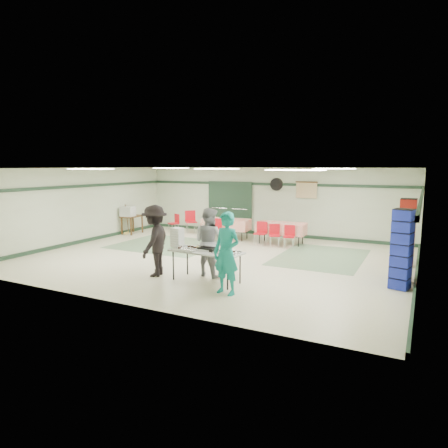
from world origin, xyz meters
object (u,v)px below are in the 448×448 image
at_px(crate_stack_red, 407,232).
at_px(office_printer, 128,211).
at_px(dining_table_a, 281,228).
at_px(chair_loose_a, 191,219).
at_px(chair_loose_b, 175,221).
at_px(printer_table, 132,218).
at_px(serving_table, 206,253).
at_px(volunteer_dark, 155,241).
at_px(broom, 127,219).
at_px(volunteer_teal, 226,253).
at_px(chair_d, 216,227).
at_px(chair_b, 261,231).
at_px(volunteer_grey, 209,242).
at_px(dining_table_b, 226,224).
at_px(chair_c, 289,234).
at_px(crate_stack_blue_a, 403,247).
at_px(chair_a, 274,233).
at_px(crate_stack_blue_b, 402,249).

xyz_separation_m(crate_stack_red, office_printer, (-10.30, 0.48, 0.00)).
relative_size(dining_table_a, chair_loose_a, 1.87).
height_order(chair_loose_b, printer_table, chair_loose_b).
distance_m(serving_table, volunteer_dark, 1.44).
relative_size(chair_loose_b, broom, 0.64).
xyz_separation_m(volunteer_teal, chair_d, (-3.13, 5.38, -0.40)).
bearing_deg(volunteer_dark, dining_table_a, 151.77).
relative_size(volunteer_dark, chair_b, 2.18).
distance_m(volunteer_grey, chair_loose_a, 6.55).
height_order(dining_table_a, dining_table_b, same).
xyz_separation_m(chair_loose_a, broom, (-2.17, -1.40, 0.06)).
height_order(chair_c, chair_d, chair_d).
bearing_deg(volunteer_dark, chair_c, 144.93).
relative_size(volunteer_grey, crate_stack_blue_a, 1.03).
bearing_deg(volunteer_dark, dining_table_b, 174.46).
bearing_deg(office_printer, chair_b, -5.09).
height_order(crate_stack_red, office_printer, crate_stack_red).
relative_size(chair_b, office_printer, 1.64).
distance_m(volunteer_teal, dining_table_b, 6.66).
distance_m(dining_table_b, broom, 4.15).
xyz_separation_m(chair_a, broom, (-6.21, -0.35, 0.16)).
bearing_deg(volunteer_dark, serving_table, 81.26).
relative_size(chair_loose_b, crate_stack_blue_a, 0.46).
relative_size(dining_table_a, office_printer, 3.45).
distance_m(chair_c, crate_stack_blue_b, 4.91).
height_order(chair_a, printer_table, chair_a).
bearing_deg(chair_c, volunteer_grey, -111.62).
xyz_separation_m(chair_d, printer_table, (-3.82, -0.15, 0.14)).
xyz_separation_m(chair_c, chair_loose_b, (-5.20, 0.84, 0.01)).
relative_size(chair_loose_a, crate_stack_red, 0.50).
xyz_separation_m(dining_table_a, printer_table, (-6.17, -0.72, 0.07)).
height_order(serving_table, chair_loose_b, chair_loose_b).
relative_size(volunteer_grey, chair_a, 2.23).
height_order(volunteer_dark, chair_b, volunteer_dark).
xyz_separation_m(dining_table_a, dining_table_b, (-2.20, 0.00, 0.00)).
bearing_deg(chair_a, chair_c, -21.90).
height_order(volunteer_grey, chair_a, volunteer_grey).
bearing_deg(chair_a, chair_loose_a, 143.13).
xyz_separation_m(chair_loose_a, office_printer, (-2.09, -1.42, 0.37)).
bearing_deg(chair_c, volunteer_dark, -123.69).
bearing_deg(volunteer_grey, crate_stack_red, -129.13).
bearing_deg(volunteer_teal, chair_loose_b, 143.21).
relative_size(crate_stack_red, printer_table, 2.05).
bearing_deg(volunteer_dark, crate_stack_blue_b, 92.99).
height_order(volunteer_dark, chair_a, volunteer_dark).
height_order(volunteer_grey, broom, volunteer_grey).
height_order(volunteer_grey, dining_table_a, volunteer_grey).
height_order(serving_table, volunteer_dark, volunteer_dark).
bearing_deg(chair_c, chair_b, 167.92).
bearing_deg(chair_loose_b, crate_stack_blue_b, 3.37).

